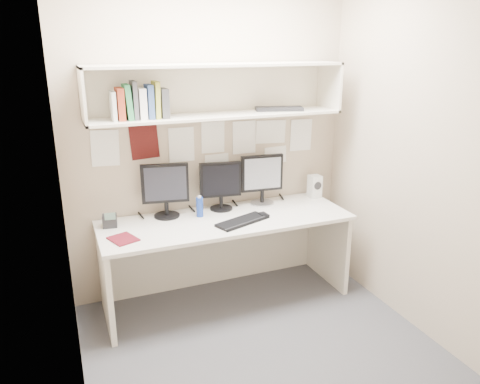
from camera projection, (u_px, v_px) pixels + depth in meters
name	position (u px, v px, depth m)	size (l,w,h in m)	color
floor	(258.00, 342.00, 3.39)	(2.40, 2.00, 0.01)	#424246
wall_back	(211.00, 140.00, 3.88)	(2.40, 0.02, 2.60)	tan
wall_front	(351.00, 222.00, 2.11)	(2.40, 0.02, 2.60)	tan
wall_left	(61.00, 190.00, 2.57)	(0.02, 2.00, 2.60)	tan
wall_right	(409.00, 153.00, 3.42)	(0.02, 2.00, 2.60)	tan
desk	(226.00, 259.00, 3.85)	(2.00, 0.70, 0.73)	silver
overhead_hutch	(215.00, 90.00, 3.62)	(2.00, 0.38, 0.40)	beige
pinned_papers	(211.00, 146.00, 3.89)	(1.92, 0.01, 0.48)	white
monitor_left	(165.00, 188.00, 3.71)	(0.37, 0.21, 0.44)	black
monitor_center	(221.00, 183.00, 3.88)	(0.35, 0.19, 0.40)	black
monitor_right	(262.00, 177.00, 4.01)	(0.37, 0.20, 0.43)	#A5A5AA
keyboard	(242.00, 221.00, 3.65)	(0.44, 0.15, 0.02)	black
mouse	(264.00, 215.00, 3.76)	(0.06, 0.09, 0.03)	black
speaker	(315.00, 186.00, 4.22)	(0.10, 0.11, 0.20)	silver
blue_bottle	(200.00, 207.00, 3.75)	(0.06, 0.06, 0.18)	navy
maroon_notebook	(123.00, 239.00, 3.33)	(0.16, 0.20, 0.01)	#580F19
desk_phone	(110.00, 221.00, 3.55)	(0.12, 0.11, 0.13)	black
book_stack	(140.00, 102.00, 3.37)	(0.40, 0.17, 0.27)	silver
hutch_tray	(279.00, 109.00, 3.82)	(0.39, 0.15, 0.03)	black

